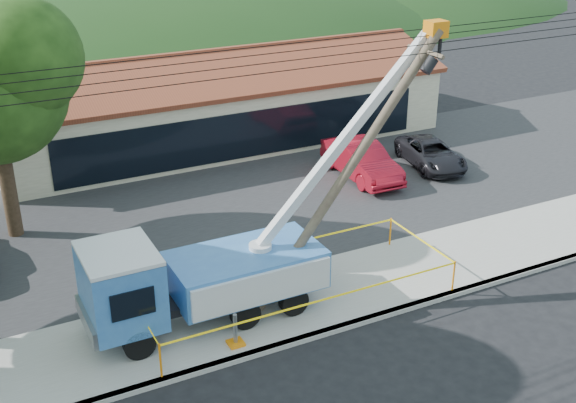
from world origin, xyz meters
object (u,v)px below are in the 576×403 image
(leaning_pole, at_px, (356,159))
(utility_truck, at_px, (201,273))
(car_dark, at_px, (430,168))
(car_red, at_px, (361,179))

(leaning_pole, bearing_deg, utility_truck, 175.85)
(utility_truck, height_order, car_dark, utility_truck)
(leaning_pole, distance_m, car_red, 10.60)
(car_red, xyz_separation_m, car_dark, (3.60, -0.32, 0.00))
(utility_truck, bearing_deg, leaning_pole, -4.15)
(utility_truck, height_order, car_red, utility_truck)
(leaning_pole, height_order, car_red, leaning_pole)
(leaning_pole, xyz_separation_m, car_red, (5.39, 7.89, -4.59))
(leaning_pole, relative_size, car_dark, 1.88)
(leaning_pole, bearing_deg, car_dark, 40.06)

